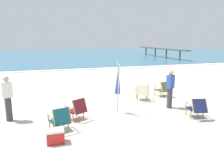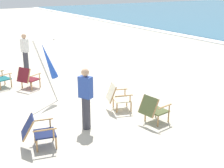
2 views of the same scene
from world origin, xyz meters
TOP-DOWN VIEW (x-y plane):
  - ground_plane at (0.00, 0.00)m, footprint 80.00×80.00m
  - beach_chair_front_left at (2.77, 1.79)m, footprint 0.67×0.81m
  - beach_chair_back_left at (-1.87, -0.17)m, footprint 0.83×0.87m
  - beach_chair_far_center at (2.36, -1.30)m, footprint 0.74×0.88m
  - beach_chair_back_right at (1.47, 1.48)m, footprint 0.76×0.84m
  - umbrella_furled_blue at (-0.25, 0.05)m, footprint 0.34×0.74m
  - person_near_chairs at (2.09, 0.12)m, footprint 0.39×0.33m
  - person_by_waterline at (-4.21, 0.51)m, footprint 0.38×0.29m

SIDE VIEW (x-z plane):
  - ground_plane at x=0.00m, z-range 0.00..0.00m
  - beach_chair_far_center at x=2.36m, z-range 0.03..0.81m
  - beach_chair_front_left at x=2.77m, z-range 0.03..0.82m
  - beach_chair_back_right at x=1.47m, z-range 0.02..0.84m
  - beach_chair_back_left at x=-1.87m, z-range 0.02..0.84m
  - person_near_chairs at x=2.09m, z-range 0.02..1.65m
  - person_by_waterline at x=-4.21m, z-range 0.02..1.65m
  - umbrella_furled_blue at x=-0.25m, z-range 0.31..2.35m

